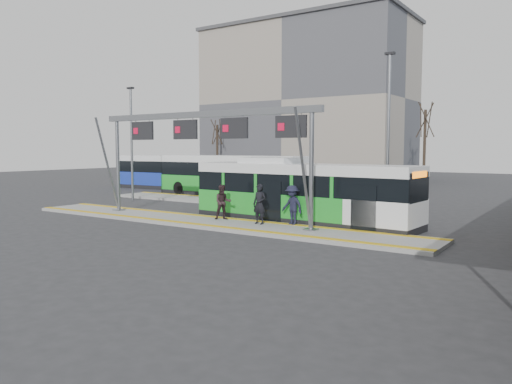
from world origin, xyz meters
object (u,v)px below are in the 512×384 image
(gantry, at_px, (203,133))
(passenger_b, at_px, (223,202))
(passenger_c, at_px, (292,205))
(hero_bus, at_px, (301,193))
(passenger_a, at_px, (259,204))

(gantry, xyz_separation_m, passenger_b, (0.87, 0.43, -3.31))
(passenger_b, xyz_separation_m, passenger_c, (3.61, 0.42, 0.05))
(hero_bus, distance_m, passenger_c, 1.79)
(gantry, bearing_deg, passenger_b, 26.21)
(gantry, bearing_deg, passenger_a, 4.79)
(hero_bus, distance_m, passenger_a, 2.47)
(hero_bus, height_order, passenger_b, hero_bus)
(passenger_c, bearing_deg, passenger_b, -158.60)
(hero_bus, relative_size, passenger_c, 6.45)
(hero_bus, xyz_separation_m, passenger_b, (-3.13, -2.10, -0.44))
(gantry, distance_m, hero_bus, 5.53)
(gantry, relative_size, passenger_b, 7.70)
(gantry, height_order, passenger_a, gantry)
(gantry, xyz_separation_m, passenger_a, (3.10, 0.26, -3.24))
(passenger_c, bearing_deg, passenger_a, -142.12)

